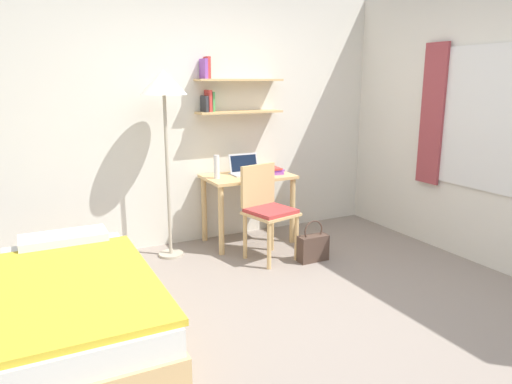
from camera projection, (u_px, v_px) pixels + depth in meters
The scene contains 11 objects.
ground_plane at pixel (308, 317), 3.45m from camera, with size 5.28×5.28×0.00m, color gray.
wall_back at pixel (206, 118), 4.91m from camera, with size 4.40×0.27×2.60m.
wall_right at pixel (508, 126), 4.07m from camera, with size 0.10×4.40×2.60m.
bed at pixel (78, 309), 3.06m from camera, with size 0.92×1.85×0.54m.
desk at pixel (248, 189), 4.94m from camera, with size 0.91×0.56×0.72m.
desk_chair at pixel (267, 207), 4.50m from camera, with size 0.50×0.50×0.90m.
standing_lamp at pixel (164, 92), 4.30m from camera, with size 0.43×0.43×1.78m.
laptop at pixel (246, 169), 4.97m from camera, with size 0.33×0.22×0.21m.
water_bottle at pixel (217, 167), 4.72m from camera, with size 0.06×0.06×0.24m, color silver.
book_stack at pixel (273, 170), 5.00m from camera, with size 0.20×0.25×0.07m.
handbag at pixel (313, 247), 4.50m from camera, with size 0.29×0.12×0.40m.
Camera 1 is at (-1.76, -2.64, 1.69)m, focal length 33.17 mm.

